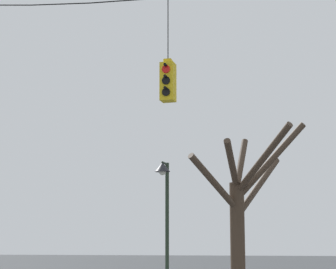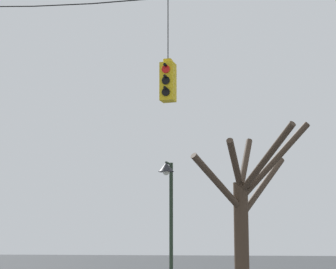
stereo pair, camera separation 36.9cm
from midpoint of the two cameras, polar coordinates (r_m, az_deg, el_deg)
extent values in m
cylinder|color=black|center=(18.65, -14.73, 10.85)|extent=(1.71, 0.03, 0.21)
cylinder|color=black|center=(17.83, -9.92, 11.13)|extent=(1.71, 0.03, 0.15)
cylinder|color=black|center=(17.16, -4.67, 11.53)|extent=(1.71, 0.03, 0.09)
cube|color=yellow|center=(16.11, -0.66, 4.58)|extent=(0.34, 0.34, 0.96)
cube|color=yellow|center=(16.25, -0.66, 6.38)|extent=(0.19, 0.19, 0.10)
cylinder|color=black|center=(16.51, -0.65, 9.25)|extent=(0.02, 0.02, 1.62)
cylinder|color=red|center=(16.01, -0.84, 5.73)|extent=(0.20, 0.03, 0.20)
cylinder|color=black|center=(15.99, -0.89, 6.08)|extent=(0.07, 0.12, 0.07)
cylinder|color=black|center=(15.94, -0.85, 4.73)|extent=(0.20, 0.03, 0.20)
cylinder|color=black|center=(15.92, -0.89, 5.09)|extent=(0.07, 0.12, 0.07)
cylinder|color=black|center=(15.87, -0.85, 3.73)|extent=(0.20, 0.03, 0.20)
cylinder|color=black|center=(15.85, -0.90, 4.08)|extent=(0.07, 0.12, 0.07)
cylinder|color=red|center=(16.35, -0.47, 5.40)|extent=(0.20, 0.03, 0.20)
cylinder|color=black|center=(16.42, -0.43, 5.66)|extent=(0.07, 0.12, 0.07)
cylinder|color=black|center=(16.28, -0.47, 4.42)|extent=(0.20, 0.03, 0.20)
cylinder|color=black|center=(16.34, -0.43, 4.69)|extent=(0.07, 0.12, 0.07)
cylinder|color=black|center=(16.21, -0.48, 3.44)|extent=(0.20, 0.03, 0.20)
cylinder|color=black|center=(16.27, -0.43, 3.71)|extent=(0.07, 0.12, 0.07)
cylinder|color=#233323|center=(21.07, -0.58, -8.26)|extent=(0.12, 0.12, 4.27)
cylinder|color=#233323|center=(20.97, -0.78, -2.53)|extent=(0.07, 0.55, 0.07)
cone|color=#232328|center=(20.69, -1.00, -2.85)|extent=(0.50, 0.50, 0.30)
sphere|color=silver|center=(20.67, -1.00, -3.26)|extent=(0.22, 0.22, 0.22)
cylinder|color=#423326|center=(20.55, 5.56, -9.16)|extent=(0.45, 0.45, 3.57)
cylinder|color=#423326|center=(19.82, 5.06, -2.63)|extent=(0.25, 1.90, 1.36)
cylinder|color=#423326|center=(19.81, 7.68, -2.18)|extent=(2.07, 1.79, 1.97)
cylinder|color=#423326|center=(21.50, 7.34, -4.56)|extent=(1.30, 2.15, 2.12)
cylinder|color=#423326|center=(19.84, 3.54, -4.24)|extent=(1.27, 2.04, 1.65)
cylinder|color=#423326|center=(20.82, 8.40, -2.32)|extent=(2.28, 0.75, 2.49)
cylinder|color=#423326|center=(21.25, 5.87, -2.55)|extent=(0.34, 1.30, 1.79)
camera|label=1|loc=(0.18, -90.67, 0.11)|focal=70.00mm
camera|label=2|loc=(0.18, 89.33, -0.11)|focal=70.00mm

